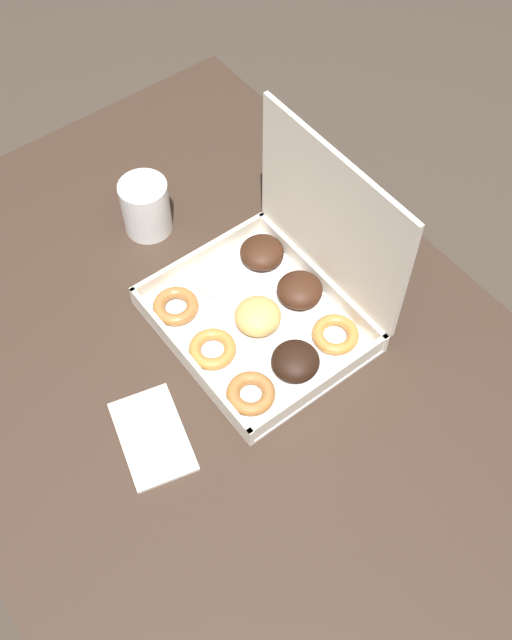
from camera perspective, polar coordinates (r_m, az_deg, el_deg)
name	(u,v)px	position (r m, az deg, el deg)	size (l,w,h in m)	color
ground_plane	(228,520)	(1.87, -2.13, -14.96)	(8.00, 8.00, 0.00)	#42382D
dining_table	(216,387)	(1.26, -3.08, -5.09)	(1.20, 0.86, 0.77)	#38281E
donut_box	(275,296)	(1.17, 1.45, 1.84)	(0.32, 0.28, 0.29)	white
coffee_mug	(146,206)	(1.30, -8.41, 8.57)	(0.08, 0.08, 0.10)	white
paper_napkin	(153,436)	(1.11, -7.88, -8.77)	(0.17, 0.13, 0.01)	silver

